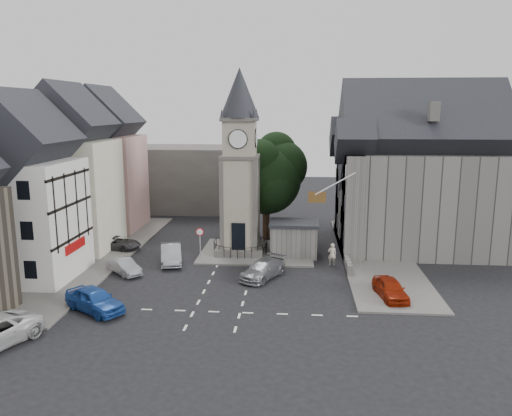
# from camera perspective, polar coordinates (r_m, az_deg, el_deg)

# --- Properties ---
(ground) EXTENTS (120.00, 120.00, 0.00)m
(ground) POSITION_cam_1_polar(r_m,az_deg,el_deg) (37.83, -3.16, -8.52)
(ground) COLOR black
(ground) RESTS_ON ground
(pavement_west) EXTENTS (6.00, 30.00, 0.14)m
(pavement_west) POSITION_cam_1_polar(r_m,az_deg,el_deg) (46.57, -17.60, -5.13)
(pavement_west) COLOR #595651
(pavement_west) RESTS_ON ground
(pavement_east) EXTENTS (6.00, 26.00, 0.14)m
(pavement_east) POSITION_cam_1_polar(r_m,az_deg,el_deg) (45.62, 13.44, -5.24)
(pavement_east) COLOR #595651
(pavement_east) RESTS_ON ground
(central_island) EXTENTS (10.00, 8.00, 0.16)m
(central_island) POSITION_cam_1_polar(r_m,az_deg,el_deg) (45.21, 0.12, -5.06)
(central_island) COLOR #595651
(central_island) RESTS_ON ground
(road_markings) EXTENTS (20.00, 8.00, 0.01)m
(road_markings) POSITION_cam_1_polar(r_m,az_deg,el_deg) (32.76, -4.50, -11.75)
(road_markings) COLOR silver
(road_markings) RESTS_ON ground
(clock_tower) EXTENTS (4.86, 4.86, 16.25)m
(clock_tower) POSITION_cam_1_polar(r_m,az_deg,el_deg) (43.77, -1.84, 5.14)
(clock_tower) COLOR #4C4944
(clock_tower) RESTS_ON ground
(stone_shelter) EXTENTS (4.30, 3.30, 3.08)m
(stone_shelter) POSITION_cam_1_polar(r_m,az_deg,el_deg) (44.20, 4.35, -3.50)
(stone_shelter) COLOR #5C5A55
(stone_shelter) RESTS_ON ground
(town_tree) EXTENTS (7.20, 7.20, 10.80)m
(town_tree) POSITION_cam_1_polar(r_m,az_deg,el_deg) (48.68, 1.19, 4.40)
(town_tree) COLOR black
(town_tree) RESTS_ON ground
(warning_sign_post) EXTENTS (0.70, 0.19, 2.85)m
(warning_sign_post) POSITION_cam_1_polar(r_m,az_deg,el_deg) (42.87, -6.44, -3.35)
(warning_sign_post) COLOR black
(warning_sign_post) RESTS_ON ground
(terrace_pink) EXTENTS (8.10, 7.60, 12.80)m
(terrace_pink) POSITION_cam_1_polar(r_m,az_deg,el_deg) (55.54, -16.99, 4.36)
(terrace_pink) COLOR #CD968D
(terrace_pink) RESTS_ON ground
(terrace_cream) EXTENTS (8.10, 7.60, 12.80)m
(terrace_cream) POSITION_cam_1_polar(r_m,az_deg,el_deg) (48.25, -20.47, 3.16)
(terrace_cream) COLOR beige
(terrace_cream) RESTS_ON ground
(terrace_tudor) EXTENTS (8.10, 7.60, 12.00)m
(terrace_tudor) POSITION_cam_1_polar(r_m,az_deg,el_deg) (41.30, -25.09, 0.99)
(terrace_tudor) COLOR silver
(terrace_tudor) RESTS_ON ground
(backdrop_west) EXTENTS (20.00, 10.00, 8.00)m
(backdrop_west) POSITION_cam_1_polar(r_m,az_deg,el_deg) (66.07, -10.22, 3.45)
(backdrop_west) COLOR #4C4944
(backdrop_west) RESTS_ON ground
(east_building) EXTENTS (14.40, 11.40, 12.60)m
(east_building) POSITION_cam_1_polar(r_m,az_deg,el_deg) (47.89, 17.51, 2.91)
(east_building) COLOR #5C5A55
(east_building) RESTS_ON ground
(east_boundary_wall) EXTENTS (0.40, 16.00, 0.90)m
(east_boundary_wall) POSITION_cam_1_polar(r_m,az_deg,el_deg) (47.09, 9.73, -4.09)
(east_boundary_wall) COLOR #5C5A55
(east_boundary_wall) RESTS_ON ground
(flagpole) EXTENTS (3.68, 0.10, 2.74)m
(flagpole) POSITION_cam_1_polar(r_m,az_deg,el_deg) (39.78, 9.04, 2.75)
(flagpole) COLOR white
(flagpole) RESTS_ON ground
(car_west_blue) EXTENTS (4.86, 4.08, 1.57)m
(car_west_blue) POSITION_cam_1_polar(r_m,az_deg,el_deg) (34.12, -17.97, -9.92)
(car_west_blue) COLOR #1C479D
(car_west_blue) RESTS_ON ground
(car_west_silver) EXTENTS (3.60, 3.52, 1.23)m
(car_west_silver) POSITION_cam_1_polar(r_m,az_deg,el_deg) (40.89, -14.85, -6.45)
(car_west_silver) COLOR gray
(car_west_silver) RESTS_ON ground
(car_west_grey) EXTENTS (4.80, 2.89, 1.25)m
(car_west_grey) POSITION_cam_1_polar(r_m,az_deg,el_deg) (47.86, -15.63, -3.89)
(car_west_grey) COLOR #2E2E31
(car_west_grey) RESTS_ON ground
(car_island_silver) EXTENTS (2.82, 5.00, 1.56)m
(car_island_silver) POSITION_cam_1_polar(r_m,az_deg,el_deg) (42.83, -9.68, -5.19)
(car_island_silver) COLOR #959A9E
(car_island_silver) RESTS_ON ground
(car_island_east) EXTENTS (3.85, 5.08, 1.37)m
(car_island_east) POSITION_cam_1_polar(r_m,az_deg,el_deg) (38.61, 0.81, -7.01)
(car_island_east) COLOR gray
(car_island_east) RESTS_ON ground
(car_east_red) EXTENTS (2.27, 4.30, 1.39)m
(car_east_red) POSITION_cam_1_polar(r_m,az_deg,el_deg) (35.80, 15.11, -8.89)
(car_east_red) COLOR maroon
(car_east_red) RESTS_ON ground
(pedestrian) EXTENTS (0.69, 0.46, 1.88)m
(pedestrian) POSITION_cam_1_polar(r_m,az_deg,el_deg) (42.03, 8.69, -5.25)
(pedestrian) COLOR beige
(pedestrian) RESTS_ON ground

